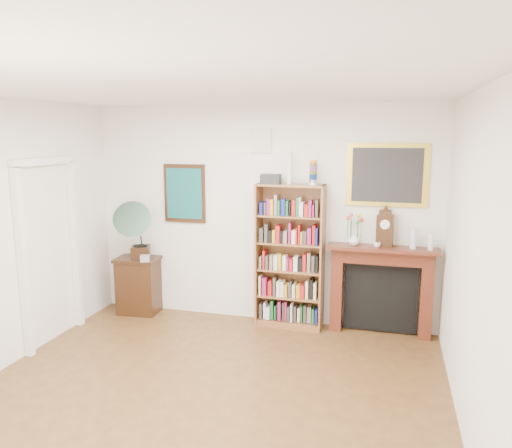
{
  "coord_description": "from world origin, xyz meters",
  "views": [
    {
      "loc": [
        1.59,
        -3.65,
        2.44
      ],
      "look_at": [
        0.17,
        1.6,
        1.45
      ],
      "focal_mm": 35.0,
      "sensor_mm": 36.0,
      "label": 1
    }
  ],
  "objects_px": {
    "mantel_clock": "(385,229)",
    "teacup": "(377,245)",
    "fireplace": "(381,283)",
    "flower_vase": "(354,239)",
    "bottle_left": "(413,239)",
    "bottle_right": "(431,242)",
    "cd_stack": "(145,258)",
    "bookshelf": "(290,248)",
    "side_cabinet": "(139,285)",
    "gramophone": "(135,226)"
  },
  "relations": [
    {
      "from": "teacup",
      "to": "bottle_right",
      "type": "xyz_separation_m",
      "value": [
        0.61,
        0.02,
        0.07
      ]
    },
    {
      "from": "side_cabinet",
      "to": "mantel_clock",
      "type": "bearing_deg",
      "value": -2.67
    },
    {
      "from": "fireplace",
      "to": "cd_stack",
      "type": "distance_m",
      "value": 3.04
    },
    {
      "from": "bookshelf",
      "to": "cd_stack",
      "type": "relative_size",
      "value": 17.54
    },
    {
      "from": "gramophone",
      "to": "flower_vase",
      "type": "bearing_deg",
      "value": -18.75
    },
    {
      "from": "mantel_clock",
      "to": "bottle_left",
      "type": "distance_m",
      "value": 0.34
    },
    {
      "from": "mantel_clock",
      "to": "bottle_left",
      "type": "xyz_separation_m",
      "value": [
        0.33,
        -0.04,
        -0.09
      ]
    },
    {
      "from": "cd_stack",
      "to": "bottle_left",
      "type": "xyz_separation_m",
      "value": [
        3.37,
        0.22,
        0.41
      ]
    },
    {
      "from": "flower_vase",
      "to": "bottle_right",
      "type": "xyz_separation_m",
      "value": [
        0.88,
        -0.03,
        0.03
      ]
    },
    {
      "from": "side_cabinet",
      "to": "fireplace",
      "type": "bearing_deg",
      "value": -2.3
    },
    {
      "from": "mantel_clock",
      "to": "teacup",
      "type": "relative_size",
      "value": 5.48
    },
    {
      "from": "side_cabinet",
      "to": "teacup",
      "type": "xyz_separation_m",
      "value": [
        3.15,
        0.04,
        0.75
      ]
    },
    {
      "from": "bottle_left",
      "to": "flower_vase",
      "type": "bearing_deg",
      "value": 178.0
    },
    {
      "from": "bookshelf",
      "to": "bottle_left",
      "type": "xyz_separation_m",
      "value": [
        1.47,
        0.02,
        0.2
      ]
    },
    {
      "from": "bottle_left",
      "to": "teacup",
      "type": "bearing_deg",
      "value": -175.02
    },
    {
      "from": "gramophone",
      "to": "cd_stack",
      "type": "height_order",
      "value": "gramophone"
    },
    {
      "from": "bottle_left",
      "to": "cd_stack",
      "type": "bearing_deg",
      "value": -176.34
    },
    {
      "from": "bottle_right",
      "to": "bookshelf",
      "type": "bearing_deg",
      "value": -179.85
    },
    {
      "from": "cd_stack",
      "to": "bottle_left",
      "type": "distance_m",
      "value": 3.4
    },
    {
      "from": "fireplace",
      "to": "gramophone",
      "type": "distance_m",
      "value": 3.25
    },
    {
      "from": "fireplace",
      "to": "bottle_right",
      "type": "height_order",
      "value": "bottle_right"
    },
    {
      "from": "flower_vase",
      "to": "side_cabinet",
      "type": "bearing_deg",
      "value": -178.09
    },
    {
      "from": "fireplace",
      "to": "flower_vase",
      "type": "xyz_separation_m",
      "value": [
        -0.34,
        -0.03,
        0.53
      ]
    },
    {
      "from": "fireplace",
      "to": "side_cabinet",
      "type": "bearing_deg",
      "value": -177.61
    },
    {
      "from": "teacup",
      "to": "bottle_right",
      "type": "bearing_deg",
      "value": 2.31
    },
    {
      "from": "teacup",
      "to": "bottle_right",
      "type": "distance_m",
      "value": 0.61
    },
    {
      "from": "bookshelf",
      "to": "flower_vase",
      "type": "relative_size",
      "value": 14.51
    },
    {
      "from": "mantel_clock",
      "to": "bottle_right",
      "type": "relative_size",
      "value": 2.22
    },
    {
      "from": "cd_stack",
      "to": "flower_vase",
      "type": "height_order",
      "value": "flower_vase"
    },
    {
      "from": "side_cabinet",
      "to": "gramophone",
      "type": "relative_size",
      "value": 0.98
    },
    {
      "from": "gramophone",
      "to": "bottle_left",
      "type": "xyz_separation_m",
      "value": [
        3.54,
        0.15,
        -0.0
      ]
    },
    {
      "from": "mantel_clock",
      "to": "teacup",
      "type": "xyz_separation_m",
      "value": [
        -0.08,
        -0.07,
        -0.18
      ]
    },
    {
      "from": "mantel_clock",
      "to": "flower_vase",
      "type": "bearing_deg",
      "value": -169.52
    },
    {
      "from": "cd_stack",
      "to": "flower_vase",
      "type": "bearing_deg",
      "value": 5.1
    },
    {
      "from": "side_cabinet",
      "to": "fireplace",
      "type": "xyz_separation_m",
      "value": [
        3.22,
        0.13,
        0.26
      ]
    },
    {
      "from": "fireplace",
      "to": "gramophone",
      "type": "bearing_deg",
      "value": -176.22
    },
    {
      "from": "gramophone",
      "to": "bottle_right",
      "type": "distance_m",
      "value": 3.74
    },
    {
      "from": "bookshelf",
      "to": "teacup",
      "type": "bearing_deg",
      "value": 0.43
    },
    {
      "from": "fireplace",
      "to": "bottle_left",
      "type": "bearing_deg",
      "value": -9.53
    },
    {
      "from": "side_cabinet",
      "to": "cd_stack",
      "type": "distance_m",
      "value": 0.49
    },
    {
      "from": "gramophone",
      "to": "bottle_left",
      "type": "bearing_deg",
      "value": -19.8
    },
    {
      "from": "bookshelf",
      "to": "teacup",
      "type": "xyz_separation_m",
      "value": [
        1.06,
        -0.02,
        0.11
      ]
    },
    {
      "from": "cd_stack",
      "to": "bottle_left",
      "type": "height_order",
      "value": "bottle_left"
    },
    {
      "from": "cd_stack",
      "to": "flower_vase",
      "type": "relative_size",
      "value": 0.83
    },
    {
      "from": "flower_vase",
      "to": "bottle_left",
      "type": "xyz_separation_m",
      "value": [
        0.68,
        -0.02,
        0.05
      ]
    },
    {
      "from": "bottle_right",
      "to": "fireplace",
      "type": "bearing_deg",
      "value": 172.74
    },
    {
      "from": "gramophone",
      "to": "fireplace",
      "type": "bearing_deg",
      "value": -18.5
    },
    {
      "from": "cd_stack",
      "to": "teacup",
      "type": "relative_size",
      "value": 1.48
    },
    {
      "from": "mantel_clock",
      "to": "bottle_left",
      "type": "relative_size",
      "value": 1.85
    },
    {
      "from": "side_cabinet",
      "to": "cd_stack",
      "type": "bearing_deg",
      "value": -41.53
    }
  ]
}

